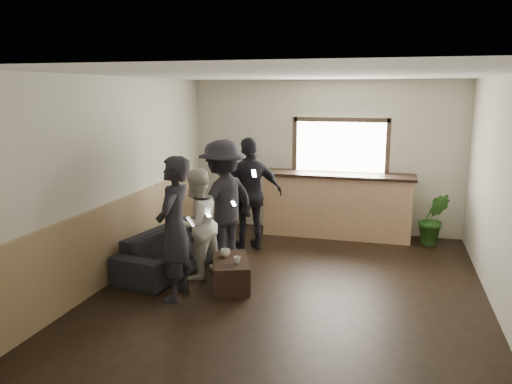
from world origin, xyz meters
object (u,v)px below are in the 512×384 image
(cup_a, at_px, (225,253))
(person_a, at_px, (174,228))
(person_d, at_px, (250,194))
(bar_counter, at_px, (337,201))
(coffee_table, at_px, (231,273))
(person_c, at_px, (223,202))
(potted_plant, at_px, (433,219))
(person_b, at_px, (196,224))
(cup_b, at_px, (237,260))
(sofa, at_px, (175,249))

(cup_a, height_order, person_a, person_a)
(person_d, bearing_deg, bar_counter, -169.65)
(coffee_table, height_order, person_d, person_d)
(person_a, xyz_separation_m, person_c, (0.15, 1.43, 0.03))
(coffee_table, distance_m, potted_plant, 3.86)
(potted_plant, bearing_deg, person_c, -150.49)
(coffee_table, xyz_separation_m, person_d, (-0.19, 1.62, 0.75))
(person_a, xyz_separation_m, person_b, (-0.01, 0.74, -0.13))
(cup_a, bearing_deg, potted_plant, 42.12)
(cup_b, bearing_deg, person_b, 155.83)
(cup_b, bearing_deg, potted_plant, 46.73)
(cup_a, relative_size, person_c, 0.07)
(cup_b, relative_size, person_b, 0.06)
(potted_plant, xyz_separation_m, person_b, (-3.33, -2.49, 0.32))
(coffee_table, height_order, person_b, person_b)
(person_c, bearing_deg, sofa, -25.44)
(cup_a, distance_m, potted_plant, 3.87)
(cup_a, relative_size, potted_plant, 0.15)
(cup_a, distance_m, person_b, 0.59)
(potted_plant, bearing_deg, sofa, -149.25)
(person_b, bearing_deg, potted_plant, 149.14)
(cup_a, height_order, person_c, person_c)
(bar_counter, bearing_deg, person_a, -116.36)
(bar_counter, height_order, potted_plant, bar_counter)
(person_b, bearing_deg, bar_counter, 169.84)
(potted_plant, height_order, person_d, person_d)
(person_b, bearing_deg, cup_b, 88.18)
(cup_a, bearing_deg, coffee_table, -40.32)
(sofa, relative_size, person_d, 1.07)
(cup_a, height_order, person_b, person_b)
(person_a, relative_size, person_b, 1.17)
(coffee_table, relative_size, cup_b, 9.16)
(sofa, xyz_separation_m, cup_b, (1.14, -0.55, 0.13))
(coffee_table, bearing_deg, person_b, 160.88)
(sofa, distance_m, person_b, 0.70)
(person_d, bearing_deg, person_b, 42.96)
(cup_b, height_order, person_c, person_c)
(coffee_table, bearing_deg, sofa, 156.73)
(bar_counter, xyz_separation_m, sofa, (-2.12, -2.38, -0.35))
(cup_a, bearing_deg, person_b, 167.04)
(sofa, height_order, person_d, person_d)
(sofa, bearing_deg, bar_counter, -31.16)
(bar_counter, xyz_separation_m, coffee_table, (-1.11, -2.82, -0.45))
(potted_plant, relative_size, person_c, 0.48)
(bar_counter, bearing_deg, sofa, -131.70)
(person_a, bearing_deg, person_b, 177.18)
(person_b, bearing_deg, coffee_table, 93.23)
(sofa, bearing_deg, person_b, -107.60)
(person_b, xyz_separation_m, person_c, (0.16, 0.69, 0.17))
(cup_b, bearing_deg, cup_a, 138.75)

